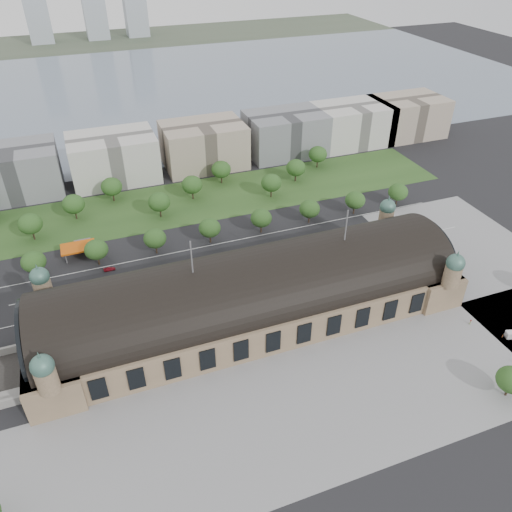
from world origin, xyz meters
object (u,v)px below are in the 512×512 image
object	(u,v)px
traffic_car_2	(90,296)
traffic_car_4	(229,270)
parked_car_5	(99,306)
bus_east	(313,246)
parked_car_0	(56,319)
traffic_car_3	(109,269)
traffic_car_6	(359,231)
parked_car_4	(133,303)
traffic_car_5	(291,243)
bus_west	(171,279)
parked_car_3	(131,301)
petrol_station	(81,246)
parked_car_1	(64,314)
pedestrian_0	(470,322)
parked_car_6	(151,301)
bus_mid	(258,258)
parked_car_2	(110,311)
pedestrian_1	(502,336)

from	to	relation	value
traffic_car_2	traffic_car_4	bearing A→B (deg)	92.60
parked_car_5	bus_east	world-z (taller)	bus_east
traffic_car_4	parked_car_0	world-z (taller)	traffic_car_4
parked_car_0	traffic_car_3	bearing A→B (deg)	110.19
traffic_car_6	bus_east	xyz separation A→B (m)	(-25.87, -5.14, 0.84)
parked_car_4	parked_car_5	bearing A→B (deg)	-126.23
traffic_car_5	parked_car_0	world-z (taller)	traffic_car_5
parked_car_4	bus_west	distance (m)	18.57
parked_car_3	bus_east	bearing A→B (deg)	59.87
parked_car_4	bus_east	xyz separation A→B (m)	(79.08, 9.74, 0.82)
traffic_car_6	bus_east	bearing A→B (deg)	-83.11
parked_car_5	bus_west	bearing A→B (deg)	62.31
petrol_station	traffic_car_6	xyz separation A→B (m)	(119.78, -28.14, -2.20)
traffic_car_5	parked_car_1	bearing A→B (deg)	93.29
traffic_car_5	parked_car_4	world-z (taller)	parked_car_4
traffic_car_5	petrol_station	bearing A→B (deg)	68.13
traffic_car_5	pedestrian_0	bearing A→B (deg)	-155.99
petrol_station	parked_car_3	xyz separation A→B (m)	(14.57, -41.61, -2.13)
parked_car_4	parked_car_3	bearing A→B (deg)	167.04
traffic_car_5	parked_car_6	distance (m)	67.53
bus_mid	parked_car_2	bearing A→B (deg)	100.40
parked_car_4	bus_east	size ratio (longest dim) A/B	0.41
parked_car_1	parked_car_6	bearing A→B (deg)	47.66
bus_east	traffic_car_6	bearing A→B (deg)	-73.10
parked_car_3	parked_car_1	bearing A→B (deg)	-129.27
traffic_car_6	traffic_car_3	bearing A→B (deg)	-99.64
traffic_car_6	parked_car_3	distance (m)	106.07
traffic_car_3	traffic_car_4	world-z (taller)	traffic_car_4
traffic_car_2	traffic_car_6	bearing A→B (deg)	98.32
traffic_car_2	traffic_car_5	bearing A→B (deg)	100.49
traffic_car_2	parked_car_0	size ratio (longest dim) A/B	1.25
traffic_car_5	bus_west	size ratio (longest dim) A/B	0.38
traffic_car_2	parked_car_3	world-z (taller)	parked_car_3
traffic_car_5	bus_mid	bearing A→B (deg)	106.34
parked_car_4	parked_car_6	bearing A→B (deg)	56.09
petrol_station	traffic_car_4	distance (m)	65.60
parked_car_4	traffic_car_6	bearing A→B (deg)	74.73
traffic_car_2	pedestrian_1	world-z (taller)	pedestrian_1
parked_car_0	parked_car_1	xyz separation A→B (m)	(2.77, 1.69, 0.07)
parked_car_4	pedestrian_0	world-z (taller)	pedestrian_0
bus_west	pedestrian_0	xyz separation A→B (m)	(94.02, -61.30, -0.64)
traffic_car_5	bus_east	distance (m)	10.21
parked_car_6	pedestrian_1	xyz separation A→B (m)	(109.31, -61.14, 0.17)
bus_mid	traffic_car_6	bearing A→B (deg)	-83.90
traffic_car_3	parked_car_2	bearing A→B (deg)	173.83
parked_car_5	bus_mid	size ratio (longest dim) A/B	0.44
bus_east	parked_car_4	bearing A→B (deg)	102.68
parked_car_1	parked_car_6	xyz separation A→B (m)	(31.05, -4.00, -0.09)
traffic_car_5	parked_car_4	bearing A→B (deg)	98.15
traffic_car_6	parked_car_0	bearing A→B (deg)	-88.38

